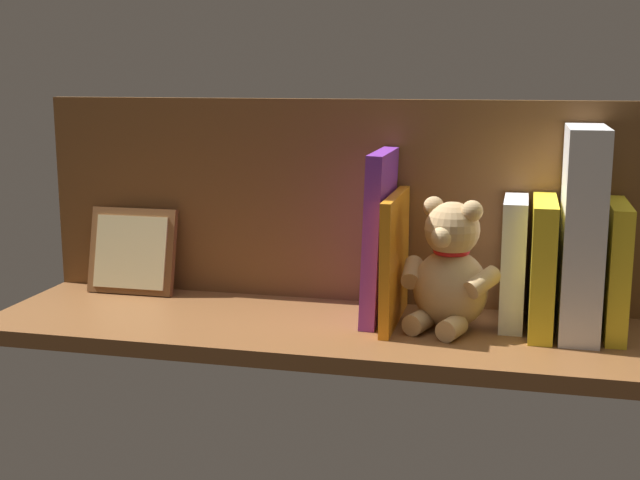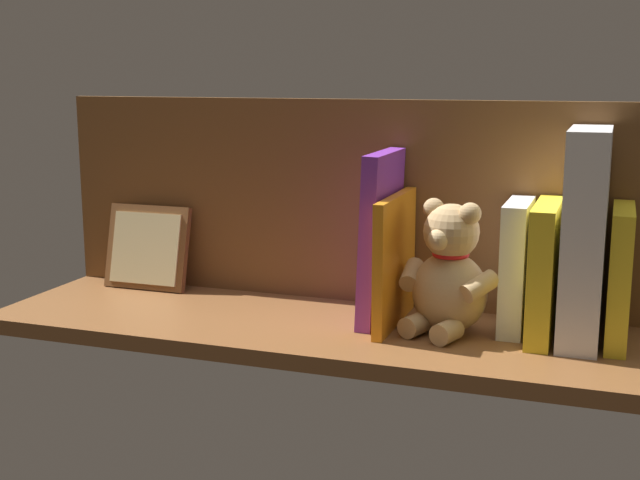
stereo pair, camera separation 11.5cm
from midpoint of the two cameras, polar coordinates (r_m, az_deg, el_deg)
name	(u,v)px [view 1 (the left image)]	position (r cm, az deg, el deg)	size (l,w,h in cm)	color
ground_plane	(320,329)	(118.62, -2.80, -6.04)	(93.02, 29.21, 2.20)	brown
shelf_back_panel	(339,201)	(126.59, -1.29, 2.63)	(93.02, 1.50, 30.33)	brown
book_0	(615,269)	(115.59, 16.65, -1.90)	(2.63, 14.41, 17.53)	yellow
dictionary_thick_white	(582,231)	(113.79, 14.53, 0.54)	(5.07, 15.52, 27.36)	silver
book_1	(542,265)	(114.80, 12.05, -1.73)	(3.07, 15.65, 17.68)	yellow
book_2	(514,262)	(116.75, 10.22, -1.49)	(3.16, 11.99, 17.49)	silver
teddy_bear	(450,272)	(113.77, 5.92, -2.17)	(13.62, 13.57, 17.80)	tan
book_3	(395,259)	(115.80, 2.24, -1.31)	(1.40, 17.91, 17.93)	orange
book_4	(379,236)	(117.24, 1.22, 0.26)	(2.19, 14.73, 23.57)	purple
picture_frame_leaning	(132,251)	(136.67, -14.96, -0.78)	(14.08, 4.58, 13.41)	brown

